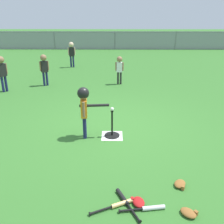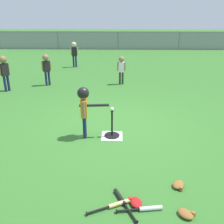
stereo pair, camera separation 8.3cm
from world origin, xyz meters
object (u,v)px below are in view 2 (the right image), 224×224
(spare_bat_silver, at_px, (146,209))
(fielder_near_left, at_px, (4,69))
(baseball_on_tee, at_px, (112,109))
(spare_bat_wood, at_px, (115,205))
(spare_bat_black, at_px, (122,200))
(fielder_deep_left, at_px, (121,66))
(glove_tossed_aside, at_px, (178,185))
(glove_by_plate, at_px, (136,202))
(batter_child, at_px, (84,102))
(fielder_deep_center, at_px, (74,51))
(fielder_near_right, at_px, (46,66))
(glove_near_bats, at_px, (186,214))
(batting_tee, at_px, (112,132))

(spare_bat_silver, bearing_deg, fielder_near_left, 127.70)
(baseball_on_tee, xyz_separation_m, spare_bat_wood, (0.10, -2.08, -0.58))
(spare_bat_black, bearing_deg, fielder_deep_left, 89.81)
(spare_bat_silver, xyz_separation_m, spare_bat_black, (-0.32, 0.15, 0.00))
(spare_bat_wood, distance_m, glove_tossed_aside, 1.06)
(fielder_deep_left, height_order, spare_bat_wood, fielder_deep_left)
(glove_by_plate, bearing_deg, fielder_near_left, 127.39)
(batter_child, height_order, spare_bat_black, batter_child)
(glove_tossed_aside, bearing_deg, batter_child, 135.59)
(fielder_deep_center, bearing_deg, fielder_near_left, -113.25)
(fielder_near_right, distance_m, glove_by_plate, 6.47)
(fielder_deep_left, bearing_deg, glove_near_bats, -82.59)
(fielder_near_right, bearing_deg, glove_by_plate, -64.70)
(fielder_deep_center, relative_size, spare_bat_silver, 1.80)
(batter_child, bearing_deg, fielder_near_left, 133.39)
(batting_tee, height_order, fielder_near_left, fielder_near_left)
(glove_near_bats, height_order, glove_tossed_aside, same)
(glove_tossed_aside, bearing_deg, spare_bat_wood, -154.93)
(fielder_near_right, relative_size, spare_bat_silver, 1.72)
(fielder_deep_left, distance_m, spare_bat_black, 6.03)
(batting_tee, relative_size, batter_child, 0.53)
(fielder_deep_left, bearing_deg, baseball_on_tee, -93.09)
(batter_child, height_order, fielder_near_right, batter_child)
(fielder_near_left, distance_m, fielder_deep_center, 4.08)
(fielder_deep_left, bearing_deg, spare_bat_wood, -91.12)
(fielder_deep_center, xyz_separation_m, glove_tossed_aside, (2.96, -8.46, -0.70))
(fielder_deep_left, relative_size, spare_bat_black, 1.57)
(batting_tee, distance_m, fielder_near_right, 4.52)
(glove_near_bats, bearing_deg, batter_child, 126.15)
(baseball_on_tee, relative_size, spare_bat_silver, 0.12)
(baseball_on_tee, relative_size, fielder_near_left, 0.06)
(glove_by_plate, relative_size, glove_tossed_aside, 0.91)
(fielder_deep_center, height_order, glove_by_plate, fielder_deep_center)
(fielder_near_right, distance_m, fielder_deep_center, 3.06)
(batter_child, xyz_separation_m, spare_bat_wood, (0.66, -2.03, -0.74))
(fielder_near_right, height_order, spare_bat_silver, fielder_near_right)
(spare_bat_black, distance_m, glove_tossed_aside, 0.93)
(batter_child, bearing_deg, fielder_deep_left, 79.20)
(fielder_near_right, bearing_deg, fielder_deep_center, 81.35)
(batting_tee, distance_m, spare_bat_silver, 2.20)
(baseball_on_tee, xyz_separation_m, glove_by_plate, (0.38, -2.03, -0.58))
(fielder_near_right, bearing_deg, spare_bat_wood, -67.24)
(spare_bat_wood, height_order, spare_bat_black, same)
(batting_tee, relative_size, spare_bat_wood, 0.97)
(fielder_deep_center, distance_m, spare_bat_wood, 9.15)
(fielder_near_left, bearing_deg, glove_tossed_aside, -45.85)
(batting_tee, xyz_separation_m, baseball_on_tee, (0.00, 0.00, 0.53))
(baseball_on_tee, bearing_deg, fielder_deep_left, 86.91)
(baseball_on_tee, bearing_deg, spare_bat_silver, -76.46)
(spare_bat_wood, xyz_separation_m, glove_near_bats, (0.93, -0.14, 0.01))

